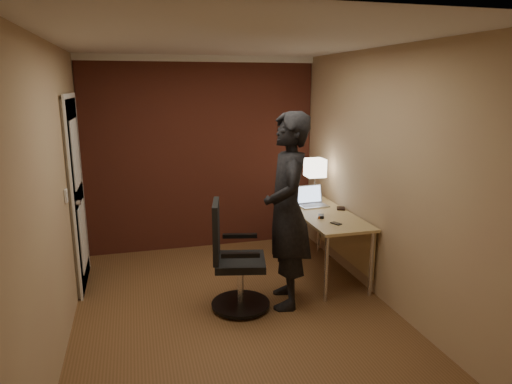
# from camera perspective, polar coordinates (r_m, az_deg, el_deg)

# --- Properties ---
(room) EXTENTS (4.00, 4.00, 4.00)m
(room) POSITION_cam_1_polar(r_m,az_deg,el_deg) (5.55, -8.93, 5.09)
(room) COLOR brown
(room) RESTS_ON ground
(desk) EXTENTS (0.60, 1.50, 0.73)m
(desk) POSITION_cam_1_polar(r_m,az_deg,el_deg) (5.31, 9.08, -3.79)
(desk) COLOR #D6B87B
(desk) RESTS_ON ground
(desk_lamp) EXTENTS (0.22, 0.22, 0.54)m
(desk_lamp) POSITION_cam_1_polar(r_m,az_deg,el_deg) (5.62, 7.39, 2.95)
(desk_lamp) COLOR silver
(desk_lamp) RESTS_ON desk
(laptop) EXTENTS (0.35, 0.28, 0.23)m
(laptop) POSITION_cam_1_polar(r_m,az_deg,el_deg) (5.52, 6.92, -0.99)
(laptop) COLOR silver
(laptop) RESTS_ON desk
(mouse) EXTENTS (0.09, 0.12, 0.03)m
(mouse) POSITION_cam_1_polar(r_m,az_deg,el_deg) (5.03, 8.14, -3.02)
(mouse) COLOR black
(mouse) RESTS_ON desk
(phone) EXTENTS (0.10, 0.13, 0.01)m
(phone) POSITION_cam_1_polar(r_m,az_deg,el_deg) (4.83, 9.98, -3.89)
(phone) COLOR black
(phone) RESTS_ON desk
(wallet) EXTENTS (0.12, 0.14, 0.02)m
(wallet) POSITION_cam_1_polar(r_m,az_deg,el_deg) (5.39, 10.56, -2.03)
(wallet) COLOR black
(wallet) RESTS_ON desk
(office_chair) EXTENTS (0.58, 0.65, 1.06)m
(office_chair) POSITION_cam_1_polar(r_m,az_deg,el_deg) (4.45, -2.85, -8.92)
(office_chair) COLOR black
(office_chair) RESTS_ON ground
(person) EXTENTS (0.60, 0.78, 1.91)m
(person) POSITION_cam_1_polar(r_m,az_deg,el_deg) (4.41, 3.94, -2.42)
(person) COLOR black
(person) RESTS_ON ground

